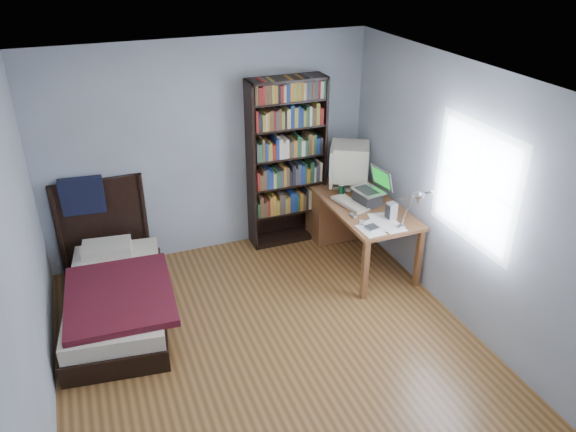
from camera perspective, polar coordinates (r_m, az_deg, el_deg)
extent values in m
plane|color=brown|center=(5.37, -1.49, -13.56)|extent=(4.20, 4.20, 0.00)
plane|color=white|center=(4.18, -1.91, 13.28)|extent=(4.20, 4.20, 0.00)
cube|color=#AFBBCD|center=(6.49, -8.00, 6.65)|extent=(3.80, 0.04, 2.50)
cube|color=#AFBBCD|center=(3.15, 12.15, -19.46)|extent=(3.80, 0.04, 2.50)
cube|color=#AFBBCD|center=(4.48, -25.31, -5.97)|extent=(0.04, 4.20, 2.50)
cube|color=#AFBBCD|center=(5.50, 17.29, 1.74)|extent=(0.04, 4.20, 2.50)
cube|color=white|center=(5.31, 18.44, 3.01)|extent=(0.01, 1.14, 1.14)
cube|color=white|center=(5.31, 18.39, 3.00)|extent=(0.01, 1.00, 1.00)
cube|color=brown|center=(6.42, 7.44, 1.22)|extent=(0.75, 1.59, 0.04)
cube|color=brown|center=(5.90, 7.83, -5.46)|extent=(0.06, 0.06, 0.69)
cube|color=brown|center=(6.20, 13.13, -4.19)|extent=(0.06, 0.06, 0.69)
cube|color=brown|center=(7.05, 2.10, 0.64)|extent=(0.06, 0.06, 0.69)
cube|color=brown|center=(7.31, 6.79, 1.47)|extent=(0.06, 0.06, 0.69)
cube|color=brown|center=(7.04, 5.08, 0.49)|extent=(0.69, 0.40, 0.68)
cube|color=beige|center=(6.80, 5.90, 3.17)|extent=(0.37, 0.36, 0.03)
cylinder|color=beige|center=(6.78, 5.92, 3.56)|extent=(0.11, 0.11, 0.07)
cube|color=beige|center=(6.70, 6.28, 5.52)|extent=(0.60, 0.59, 0.42)
cube|color=#B9B19A|center=(6.60, 4.54, 5.27)|extent=(0.25, 0.40, 0.45)
cube|color=#4479F6|center=(6.60, 4.41, 5.26)|extent=(0.17, 0.29, 0.29)
cube|color=#2D2D30|center=(6.35, 8.09, 1.85)|extent=(0.26, 0.30, 0.15)
cube|color=silver|center=(6.32, 8.14, 2.56)|extent=(0.30, 0.37, 0.02)
cube|color=#2D2D30|center=(6.30, 7.99, 2.63)|extent=(0.20, 0.29, 0.00)
cube|color=silver|center=(6.34, 9.49, 3.83)|extent=(0.13, 0.35, 0.24)
cube|color=#0CBF26|center=(6.34, 9.41, 3.81)|extent=(0.09, 0.28, 0.19)
cube|color=#99999E|center=(5.92, 11.45, -1.06)|extent=(0.06, 0.05, 0.04)
cylinder|color=#99999E|center=(5.78, 11.97, 0.52)|extent=(0.02, 0.14, 0.39)
cylinder|color=#99999E|center=(5.46, 12.81, 2.09)|extent=(0.16, 0.32, 0.20)
cone|color=#99999E|center=(5.29, 13.10, 1.69)|extent=(0.12, 0.12, 0.10)
cube|color=#B9B19A|center=(6.33, 6.32, 1.26)|extent=(0.28, 0.51, 0.05)
cube|color=#969699|center=(6.07, 10.47, 0.51)|extent=(0.10, 0.10, 0.18)
cylinder|color=#073415|center=(6.53, 5.45, 2.63)|extent=(0.07, 0.07, 0.13)
ellipsoid|color=silver|center=(6.65, 6.07, 2.61)|extent=(0.06, 0.10, 0.03)
cube|color=silver|center=(6.09, 6.61, 0.08)|extent=(0.07, 0.11, 0.02)
cube|color=#969699|center=(5.95, 7.52, -0.67)|extent=(0.08, 0.11, 0.02)
cube|color=#969699|center=(5.86, 8.53, -1.19)|extent=(0.13, 0.13, 0.02)
cube|color=black|center=(6.53, -3.78, 4.83)|extent=(0.03, 0.30, 2.03)
cube|color=black|center=(6.83, 3.35, 5.86)|extent=(0.03, 0.30, 2.03)
cube|color=black|center=(6.36, -0.15, 13.77)|extent=(0.92, 0.30, 0.03)
cube|color=black|center=(7.10, -0.13, -2.04)|extent=(0.92, 0.30, 0.06)
cube|color=black|center=(6.79, -0.57, 5.78)|extent=(0.92, 0.02, 2.03)
cube|color=olive|center=(6.64, -0.08, 5.54)|extent=(0.84, 0.22, 1.83)
cube|color=black|center=(5.95, -16.89, -8.94)|extent=(1.15, 1.95, 0.22)
cube|color=beige|center=(5.84, -17.14, -7.43)|extent=(1.10, 1.88, 0.16)
cube|color=maroon|center=(5.59, -16.75, -7.73)|extent=(1.05, 1.25, 0.07)
cube|color=beige|center=(6.35, -17.92, -3.18)|extent=(0.54, 0.39, 0.12)
cube|color=black|center=(6.59, -18.34, -0.87)|extent=(0.98, 0.05, 1.10)
cylinder|color=black|center=(6.59, -22.28, -1.62)|extent=(0.06, 0.06, 1.10)
cylinder|color=black|center=(6.60, -14.37, -0.28)|extent=(0.06, 0.06, 1.10)
cube|color=black|center=(6.40, -20.16, 1.94)|extent=(0.46, 0.20, 0.43)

